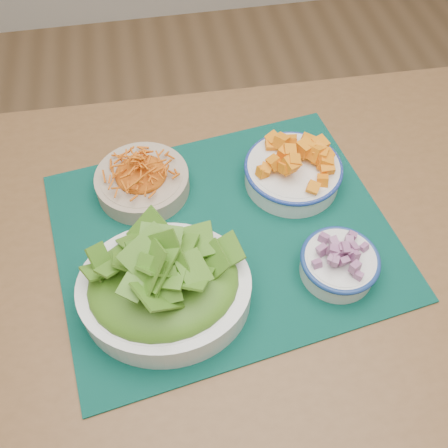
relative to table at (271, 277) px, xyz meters
name	(u,v)px	position (x,y,z in m)	size (l,w,h in m)	color
ground	(208,401)	(-0.14, -0.01, -0.66)	(4.00, 4.00, 0.00)	#9A724A
table	(271,277)	(0.00, 0.00, 0.00)	(1.34, 0.91, 0.75)	brown
placemat	(224,234)	(-0.08, 0.05, 0.09)	(0.58, 0.47, 0.00)	#032D26
carrot_bowl	(142,178)	(-0.21, 0.18, 0.12)	(0.22, 0.22, 0.07)	tan
squash_bowl	(294,166)	(0.07, 0.15, 0.13)	(0.21, 0.21, 0.09)	white
lettuce_bowl	(163,282)	(-0.20, -0.06, 0.15)	(0.30, 0.26, 0.13)	white
onion_bowl	(340,261)	(0.09, -0.06, 0.12)	(0.13, 0.13, 0.07)	silver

